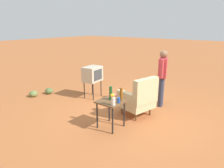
# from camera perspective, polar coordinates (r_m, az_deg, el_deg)

# --- Properties ---
(ground_plane) EXTENTS (60.00, 60.00, 0.00)m
(ground_plane) POSITION_cam_1_polar(r_m,az_deg,el_deg) (5.60, 5.94, -8.20)
(ground_plane) COLOR #AD6033
(armchair) EXTENTS (0.92, 0.94, 1.06)m
(armchair) POSITION_cam_1_polar(r_m,az_deg,el_deg) (5.29, 7.64, -3.90)
(armchair) COLOR brown
(armchair) RESTS_ON ground
(side_table) EXTENTS (0.56, 0.56, 0.66)m
(side_table) POSITION_cam_1_polar(r_m,az_deg,el_deg) (4.64, -0.35, -5.91)
(side_table) COLOR black
(side_table) RESTS_ON ground
(tv_on_stand) EXTENTS (0.64, 0.50, 1.03)m
(tv_on_stand) POSITION_cam_1_polar(r_m,az_deg,el_deg) (6.58, -5.55, 2.77)
(tv_on_stand) COLOR black
(tv_on_stand) RESTS_ON ground
(person_standing) EXTENTS (0.55, 0.32, 1.64)m
(person_standing) POSITION_cam_1_polar(r_m,az_deg,el_deg) (5.99, 14.02, 2.54)
(person_standing) COLOR #2D3347
(person_standing) RESTS_ON ground
(soda_can_blue) EXTENTS (0.07, 0.07, 0.12)m
(soda_can_blue) POSITION_cam_1_polar(r_m,az_deg,el_deg) (4.47, 1.92, -4.62)
(soda_can_blue) COLOR blue
(soda_can_blue) RESTS_ON side_table
(bottle_tall_amber) EXTENTS (0.07, 0.07, 0.30)m
(bottle_tall_amber) POSITION_cam_1_polar(r_m,az_deg,el_deg) (4.58, 2.63, -2.90)
(bottle_tall_amber) COLOR brown
(bottle_tall_amber) RESTS_ON side_table
(bottle_wine_green) EXTENTS (0.07, 0.07, 0.32)m
(bottle_wine_green) POSITION_cam_1_polar(r_m,az_deg,el_deg) (4.62, -0.36, -2.57)
(bottle_wine_green) COLOR #1E5623
(bottle_wine_green) RESTS_ON side_table
(flower_vase) EXTENTS (0.14, 0.10, 0.27)m
(flower_vase) POSITION_cam_1_polar(r_m,az_deg,el_deg) (4.31, 0.34, -4.17)
(flower_vase) COLOR silver
(flower_vase) RESTS_ON side_table
(shrub_mid) EXTENTS (0.27, 0.27, 0.21)m
(shrub_mid) POSITION_cam_1_polar(r_m,az_deg,el_deg) (7.26, -21.32, -2.58)
(shrub_mid) COLOR olive
(shrub_mid) RESTS_ON ground
(shrub_far) EXTENTS (0.27, 0.27, 0.21)m
(shrub_far) POSITION_cam_1_polar(r_m,az_deg,el_deg) (7.38, -17.35, -1.87)
(shrub_far) COLOR #516B38
(shrub_far) RESTS_ON ground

